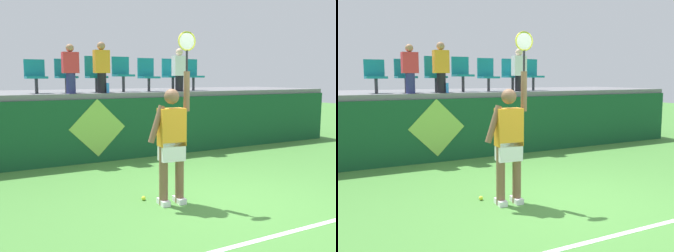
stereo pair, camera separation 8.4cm
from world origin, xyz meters
The scene contains 18 objects.
ground_plane centered at (0.00, 0.00, 0.00)m, with size 40.00×40.00×0.00m, color #478438.
court_back_wall centered at (0.00, 3.76, 0.70)m, with size 12.37×0.20×1.40m, color #144C28.
spectator_platform centered at (0.00, 5.25, 1.46)m, with size 12.37×3.07×0.12m, color slate.
court_baseline_stripe centered at (0.00, -1.14, 0.00)m, with size 11.13×0.08×0.01m, color white.
tennis_player centered at (-0.78, 0.47, 0.96)m, with size 0.75×0.29×2.53m.
tennis_ball centered at (-1.09, 0.81, 0.03)m, with size 0.07×0.07×0.07m, color #D1E533.
water_bottle centered at (-0.56, 3.85, 1.63)m, with size 0.06×0.06×0.23m, color #338CE5.
stadium_chair_0 centered at (-2.02, 4.42, 1.93)m, with size 0.44×0.42×0.74m.
stadium_chair_1 centered at (-1.36, 4.42, 1.94)m, with size 0.44×0.42×0.77m.
stadium_chair_2 centered at (-0.66, 4.43, 1.97)m, with size 0.44×0.42×0.85m.
stadium_chair_3 centered at (0.01, 4.42, 1.99)m, with size 0.44×0.42×0.85m.
stadium_chair_4 centered at (0.69, 4.43, 1.96)m, with size 0.44×0.42×0.83m.
stadium_chair_5 centered at (1.38, 4.43, 1.97)m, with size 0.44×0.42×0.83m.
stadium_chair_6 centered at (2.00, 4.43, 1.97)m, with size 0.44×0.42×0.83m.
spectator_0 centered at (1.38, 4.02, 2.07)m, with size 0.34×0.20×1.06m.
spectator_1 centered at (-0.66, 3.96, 2.11)m, with size 0.34×0.20×1.14m.
spectator_2 centered at (-1.36, 3.96, 2.06)m, with size 0.34×0.20×1.06m.
wall_signage_mount centered at (-0.88, 3.65, 0.00)m, with size 1.27×0.01×1.40m.
Camera 1 is at (-3.43, -4.33, 1.87)m, focal length 40.71 mm.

